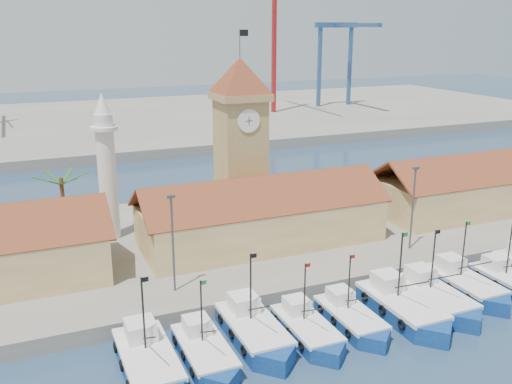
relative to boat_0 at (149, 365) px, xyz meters
name	(u,v)px	position (x,y,z in m)	size (l,w,h in m)	color
ground	(359,342)	(16.61, -2.31, -0.80)	(400.00, 400.00, 0.00)	#1D304E
quay	(247,236)	(16.61, 21.69, -0.05)	(140.00, 32.00, 1.50)	gray
terminal	(118,123)	(16.61, 107.69, 0.20)	(240.00, 80.00, 2.00)	gray
boat_0	(149,365)	(0.00, 0.00, 0.00)	(3.75, 10.29, 7.78)	navy
boat_1	(206,355)	(4.30, -0.22, -0.10)	(3.29, 9.03, 6.83)	navy
boat_2	(255,333)	(8.89, 1.04, 0.00)	(3.74, 10.25, 7.76)	navy
boat_3	(308,331)	(13.05, -0.23, -0.11)	(3.24, 8.87, 6.71)	navy
boat_4	(353,320)	(17.37, -0.04, -0.12)	(3.22, 8.81, 6.67)	navy
boat_5	(404,310)	(22.36, -0.43, 0.03)	(3.89, 10.66, 8.06)	navy
boat_6	(436,300)	(26.26, 0.03, -0.02)	(3.66, 10.02, 7.58)	navy
boat_7	(467,287)	(30.73, 1.09, -0.04)	(3.57, 9.79, 7.41)	navy
boat_8	(512,284)	(35.24, -0.07, -0.09)	(3.32, 9.11, 6.89)	navy
hall_center	(261,221)	(16.61, 17.69, 3.18)	(27.04, 10.13, 7.61)	#E8C87F
hall_right	(485,189)	(48.61, 17.69, 3.18)	(31.20, 10.13, 7.61)	#E8C87F
clock_tower	(241,139)	(16.61, 23.68, 11.16)	(5.80, 5.80, 22.70)	tan
minaret	(107,167)	(1.61, 25.69, 8.92)	(3.00, 3.00, 16.30)	silver
palm_tree	(64,207)	(-3.39, 23.69, 5.44)	(5.60, 5.03, 8.39)	brown
lamp_posts	(299,221)	(17.11, 9.69, 5.67)	(80.70, 0.25, 9.03)	#3F3F44
crane_red_right	(276,17)	(57.15, 101.34, 25.69)	(1.00, 32.62, 44.16)	maroon
gantry	(342,42)	(78.61, 104.34, 19.24)	(13.00, 22.00, 23.20)	#294D7E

